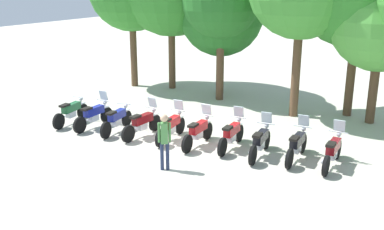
{
  "coord_description": "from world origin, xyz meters",
  "views": [
    {
      "loc": [
        8.17,
        -12.88,
        5.69
      ],
      "look_at": [
        0.0,
        0.5,
        0.9
      ],
      "focal_mm": 42.3,
      "sensor_mm": 36.0,
      "label": 1
    }
  ],
  "objects_px": {
    "motorcycle_0": "(71,112)",
    "motorcycle_3": "(143,123)",
    "motorcycle_1": "(94,115)",
    "motorcycle_7": "(260,141)",
    "motorcycle_9": "(333,151)",
    "person_0": "(164,137)",
    "tree_6": "(382,20)",
    "motorcycle_5": "(198,131)",
    "tree_2": "(221,14)",
    "motorcycle_8": "(297,145)",
    "motorcycle_6": "(232,134)",
    "motorcycle_4": "(171,126)",
    "motorcycle_2": "(117,119)"
  },
  "relations": [
    {
      "from": "motorcycle_8",
      "to": "person_0",
      "type": "distance_m",
      "value": 4.34
    },
    {
      "from": "motorcycle_0",
      "to": "motorcycle_2",
      "type": "xyz_separation_m",
      "value": [
        2.26,
        0.15,
        0.0
      ]
    },
    {
      "from": "motorcycle_8",
      "to": "tree_2",
      "type": "bearing_deg",
      "value": 40.89
    },
    {
      "from": "motorcycle_4",
      "to": "motorcycle_8",
      "type": "height_order",
      "value": "same"
    },
    {
      "from": "motorcycle_6",
      "to": "tree_2",
      "type": "distance_m",
      "value": 8.57
    },
    {
      "from": "motorcycle_3",
      "to": "tree_2",
      "type": "relative_size",
      "value": 0.36
    },
    {
      "from": "motorcycle_1",
      "to": "tree_2",
      "type": "distance_m",
      "value": 8.41
    },
    {
      "from": "motorcycle_8",
      "to": "tree_2",
      "type": "distance_m",
      "value": 9.71
    },
    {
      "from": "motorcycle_0",
      "to": "motorcycle_3",
      "type": "height_order",
      "value": "motorcycle_3"
    },
    {
      "from": "motorcycle_5",
      "to": "motorcycle_6",
      "type": "height_order",
      "value": "same"
    },
    {
      "from": "motorcycle_1",
      "to": "motorcycle_7",
      "type": "distance_m",
      "value": 6.8
    },
    {
      "from": "motorcycle_9",
      "to": "motorcycle_2",
      "type": "bearing_deg",
      "value": 95.24
    },
    {
      "from": "tree_6",
      "to": "motorcycle_3",
      "type": "bearing_deg",
      "value": -138.35
    },
    {
      "from": "motorcycle_1",
      "to": "person_0",
      "type": "height_order",
      "value": "person_0"
    },
    {
      "from": "motorcycle_0",
      "to": "motorcycle_2",
      "type": "distance_m",
      "value": 2.26
    },
    {
      "from": "motorcycle_0",
      "to": "motorcycle_4",
      "type": "bearing_deg",
      "value": -92.23
    },
    {
      "from": "motorcycle_1",
      "to": "motorcycle_5",
      "type": "distance_m",
      "value": 4.54
    },
    {
      "from": "motorcycle_6",
      "to": "person_0",
      "type": "height_order",
      "value": "person_0"
    },
    {
      "from": "motorcycle_0",
      "to": "motorcycle_1",
      "type": "xyz_separation_m",
      "value": [
        1.13,
        0.11,
        0.01
      ]
    },
    {
      "from": "motorcycle_5",
      "to": "motorcycle_9",
      "type": "bearing_deg",
      "value": -85.65
    },
    {
      "from": "motorcycle_2",
      "to": "motorcycle_9",
      "type": "xyz_separation_m",
      "value": [
        7.91,
        0.97,
        0.01
      ]
    },
    {
      "from": "motorcycle_4",
      "to": "motorcycle_8",
      "type": "xyz_separation_m",
      "value": [
        4.52,
        0.55,
        0.0
      ]
    },
    {
      "from": "motorcycle_2",
      "to": "tree_2",
      "type": "height_order",
      "value": "tree_2"
    },
    {
      "from": "motorcycle_6",
      "to": "motorcycle_7",
      "type": "bearing_deg",
      "value": -102.05
    },
    {
      "from": "person_0",
      "to": "tree_6",
      "type": "bearing_deg",
      "value": 116.41
    },
    {
      "from": "motorcycle_0",
      "to": "tree_6",
      "type": "xyz_separation_m",
      "value": [
        10.29,
        6.41,
        3.61
      ]
    },
    {
      "from": "motorcycle_2",
      "to": "motorcycle_5",
      "type": "height_order",
      "value": "motorcycle_5"
    },
    {
      "from": "motorcycle_3",
      "to": "motorcycle_9",
      "type": "distance_m",
      "value": 6.83
    },
    {
      "from": "person_0",
      "to": "tree_2",
      "type": "bearing_deg",
      "value": 162.96
    },
    {
      "from": "motorcycle_6",
      "to": "person_0",
      "type": "bearing_deg",
      "value": 156.23
    },
    {
      "from": "tree_2",
      "to": "motorcycle_7",
      "type": "bearing_deg",
      "value": -53.11
    },
    {
      "from": "motorcycle_5",
      "to": "motorcycle_8",
      "type": "height_order",
      "value": "same"
    },
    {
      "from": "motorcycle_0",
      "to": "motorcycle_1",
      "type": "relative_size",
      "value": 0.99
    },
    {
      "from": "motorcycle_1",
      "to": "motorcycle_4",
      "type": "bearing_deg",
      "value": -85.04
    },
    {
      "from": "motorcycle_4",
      "to": "motorcycle_7",
      "type": "distance_m",
      "value": 3.4
    },
    {
      "from": "motorcycle_5",
      "to": "motorcycle_9",
      "type": "relative_size",
      "value": 1.0
    },
    {
      "from": "motorcycle_1",
      "to": "motorcycle_5",
      "type": "xyz_separation_m",
      "value": [
        4.52,
        0.41,
        0.0
      ]
    },
    {
      "from": "motorcycle_5",
      "to": "person_0",
      "type": "distance_m",
      "value": 2.42
    },
    {
      "from": "motorcycle_0",
      "to": "tree_2",
      "type": "xyz_separation_m",
      "value": [
        2.75,
        7.61,
        3.48
      ]
    },
    {
      "from": "motorcycle_2",
      "to": "motorcycle_4",
      "type": "height_order",
      "value": "motorcycle_4"
    },
    {
      "from": "motorcycle_1",
      "to": "motorcycle_5",
      "type": "height_order",
      "value": "same"
    },
    {
      "from": "motorcycle_2",
      "to": "motorcycle_4",
      "type": "bearing_deg",
      "value": -90.82
    },
    {
      "from": "motorcycle_2",
      "to": "motorcycle_4",
      "type": "relative_size",
      "value": 0.99
    },
    {
      "from": "motorcycle_7",
      "to": "tree_2",
      "type": "height_order",
      "value": "tree_2"
    },
    {
      "from": "motorcycle_1",
      "to": "motorcycle_9",
      "type": "relative_size",
      "value": 1.0
    },
    {
      "from": "motorcycle_3",
      "to": "motorcycle_4",
      "type": "distance_m",
      "value": 1.15
    },
    {
      "from": "motorcycle_1",
      "to": "tree_2",
      "type": "height_order",
      "value": "tree_2"
    },
    {
      "from": "motorcycle_2",
      "to": "tree_6",
      "type": "xyz_separation_m",
      "value": [
        8.03,
        6.26,
        3.61
      ]
    },
    {
      "from": "motorcycle_5",
      "to": "motorcycle_9",
      "type": "height_order",
      "value": "same"
    },
    {
      "from": "motorcycle_1",
      "to": "motorcycle_8",
      "type": "distance_m",
      "value": 7.97
    }
  ]
}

